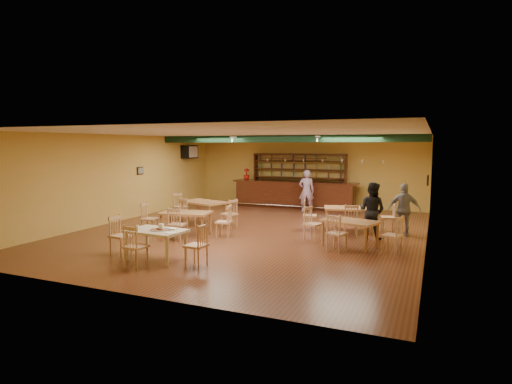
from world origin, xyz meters
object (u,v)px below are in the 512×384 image
at_px(bar_counter, 294,195).
at_px(dining_table_d, 350,233).
at_px(near_table, 157,245).
at_px(patron_bar, 306,191).
at_px(dining_table_b, 349,219).
at_px(patron_right_a, 372,211).
at_px(dining_table_a, 204,212).
at_px(dining_table_c, 186,224).

distance_m(bar_counter, dining_table_d, 6.92).
bearing_deg(near_table, patron_bar, 85.57).
xyz_separation_m(dining_table_b, patron_right_a, (0.80, -0.80, 0.43)).
bearing_deg(dining_table_d, patron_right_a, 90.35).
xyz_separation_m(dining_table_a, dining_table_c, (0.50, -1.91, -0.03)).
height_order(bar_counter, near_table, bar_counter).
distance_m(dining_table_a, dining_table_d, 5.36).
height_order(dining_table_d, patron_bar, patron_bar).
distance_m(dining_table_b, patron_bar, 3.91).
height_order(dining_table_b, patron_bar, patron_bar).
xyz_separation_m(dining_table_b, dining_table_d, (0.42, -2.01, -0.02)).
bearing_deg(near_table, patron_right_a, 48.90).
distance_m(dining_table_c, patron_bar, 6.05).
relative_size(dining_table_b, dining_table_c, 1.05).
height_order(dining_table_a, patron_right_a, patron_right_a).
relative_size(near_table, patron_right_a, 0.82).
relative_size(dining_table_a, near_table, 1.15).
xyz_separation_m(patron_bar, patron_right_a, (3.06, -3.95, -0.04)).
height_order(dining_table_a, dining_table_d, dining_table_a).
height_order(dining_table_a, patron_bar, patron_bar).
bearing_deg(dining_table_a, dining_table_c, -57.50).
bearing_deg(dining_table_a, patron_right_a, 15.98).
bearing_deg(dining_table_b, near_table, -139.94).
bearing_deg(dining_table_d, dining_table_c, -155.67).
relative_size(dining_table_a, patron_right_a, 0.94).
height_order(dining_table_c, near_table, dining_table_c).
distance_m(bar_counter, dining_table_c, 6.64).
distance_m(dining_table_c, near_table, 2.64).
bearing_deg(dining_table_c, patron_right_a, 9.04).
bearing_deg(patron_bar, patron_right_a, 113.00).
xyz_separation_m(dining_table_a, dining_table_d, (5.18, -1.38, -0.03)).
relative_size(dining_table_c, near_table, 1.07).
xyz_separation_m(dining_table_c, patron_bar, (1.99, 5.69, 0.49)).
distance_m(dining_table_a, near_table, 4.62).
bearing_deg(dining_table_d, dining_table_b, 119.55).
bearing_deg(dining_table_c, near_table, -82.64).
xyz_separation_m(near_table, patron_bar, (1.20, 8.22, 0.49)).
relative_size(bar_counter, dining_table_d, 3.82).
bearing_deg(dining_table_c, dining_table_d, -3.53).
bearing_deg(dining_table_a, bar_counter, 87.20).
xyz_separation_m(bar_counter, dining_table_d, (3.45, -5.99, -0.22)).
height_order(bar_counter, dining_table_a, bar_counter).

